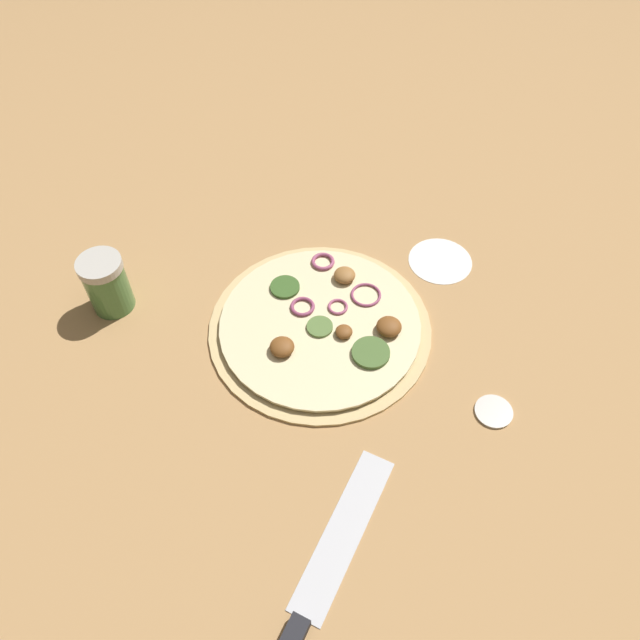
# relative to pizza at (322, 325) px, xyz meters

# --- Properties ---
(ground_plane) EXTENTS (3.00, 3.00, 0.00)m
(ground_plane) POSITION_rel_pizza_xyz_m (-0.00, 0.00, -0.01)
(ground_plane) COLOR tan
(pizza) EXTENTS (0.30, 0.30, 0.03)m
(pizza) POSITION_rel_pizza_xyz_m (0.00, 0.00, 0.00)
(pizza) COLOR #D6B77A
(pizza) RESTS_ON ground_plane
(knife) EXTENTS (0.31, 0.16, 0.02)m
(knife) POSITION_rel_pizza_xyz_m (-0.38, 0.01, -0.00)
(knife) COLOR silver
(knife) RESTS_ON ground_plane
(spice_jar) EXTENTS (0.06, 0.06, 0.09)m
(spice_jar) POSITION_rel_pizza_xyz_m (0.03, 0.29, 0.04)
(spice_jar) COLOR #4C7F42
(spice_jar) RESTS_ON ground_plane
(loose_cap) EXTENTS (0.05, 0.05, 0.01)m
(loose_cap) POSITION_rel_pizza_xyz_m (-0.12, -0.22, -0.00)
(loose_cap) COLOR beige
(loose_cap) RESTS_ON ground_plane
(flour_patch) EXTENTS (0.10, 0.10, 0.00)m
(flour_patch) POSITION_rel_pizza_xyz_m (0.13, -0.17, -0.01)
(flour_patch) COLOR white
(flour_patch) RESTS_ON ground_plane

